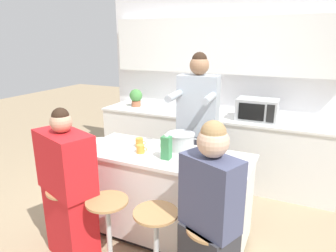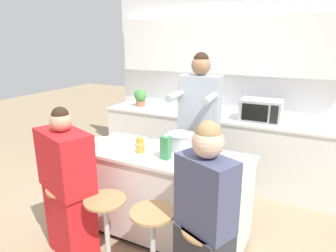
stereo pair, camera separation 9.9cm
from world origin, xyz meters
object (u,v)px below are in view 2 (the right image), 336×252
(kitchen_island, at_px, (165,195))
(person_cooking, at_px, (199,136))
(coffee_cup_far, at_px, (140,142))
(banana_bunch, at_px, (227,162))
(person_seated_near, at_px, (205,229))
(bar_stool_center_left, at_px, (107,234))
(fruit_bowl, at_px, (102,142))
(cooking_pot, at_px, (181,141))
(microwave, at_px, (261,110))
(coffee_cup_near, at_px, (140,149))
(juice_carton, at_px, (166,147))
(bar_stool_center_right, at_px, (153,248))
(potted_plant, at_px, (140,97))
(person_wrapped_blanket, at_px, (68,190))
(bar_stool_leftmost, at_px, (70,219))

(kitchen_island, relative_size, person_cooking, 0.90)
(coffee_cup_far, bearing_deg, banana_bunch, -3.36)
(person_cooking, height_order, person_seated_near, person_cooking)
(bar_stool_center_left, bearing_deg, fruit_bowl, 129.96)
(fruit_bowl, bearing_deg, bar_stool_center_left, -50.04)
(bar_stool_center_left, relative_size, cooking_pot, 1.86)
(person_seated_near, xyz_separation_m, fruit_bowl, (-1.31, 0.55, 0.25))
(microwave, bearing_deg, cooking_pot, -111.59)
(coffee_cup_near, bearing_deg, juice_carton, -5.27)
(bar_stool_center_right, xyz_separation_m, microwave, (0.38, 2.07, 0.71))
(juice_carton, bearing_deg, person_seated_near, -42.45)
(fruit_bowl, bearing_deg, person_cooking, 40.87)
(microwave, bearing_deg, banana_bunch, -90.00)
(banana_bunch, height_order, potted_plant, potted_plant)
(person_wrapped_blanket, xyz_separation_m, person_seated_near, (1.26, 0.00, 0.02))
(kitchen_island, distance_m, person_wrapped_blanket, 0.91)
(bar_stool_center_left, relative_size, banana_bunch, 4.08)
(microwave, distance_m, potted_plant, 1.81)
(bar_stool_center_left, height_order, person_cooking, person_cooking)
(kitchen_island, relative_size, microwave, 3.24)
(banana_bunch, bearing_deg, bar_stool_leftmost, -153.47)
(cooking_pot, xyz_separation_m, fruit_bowl, (-0.76, -0.25, -0.05))
(bar_stool_center_right, distance_m, juice_carton, 0.83)
(coffee_cup_far, bearing_deg, potted_plant, 121.81)
(coffee_cup_near, distance_m, coffee_cup_far, 0.16)
(person_seated_near, distance_m, cooking_pot, 1.02)
(kitchen_island, height_order, bar_stool_leftmost, kitchen_island)
(bar_stool_center_left, relative_size, potted_plant, 2.54)
(banana_bunch, bearing_deg, bar_stool_center_left, -142.08)
(kitchen_island, height_order, coffee_cup_far, coffee_cup_far)
(coffee_cup_far, xyz_separation_m, potted_plant, (-0.90, 1.46, 0.14))
(bar_stool_center_left, relative_size, person_wrapped_blanket, 0.48)
(person_seated_near, height_order, coffee_cup_far, person_seated_near)
(bar_stool_center_left, xyz_separation_m, banana_bunch, (0.81, 0.63, 0.56))
(coffee_cup_far, bearing_deg, fruit_bowl, -160.13)
(person_wrapped_blanket, distance_m, juice_carton, 0.93)
(person_cooking, distance_m, coffee_cup_near, 0.75)
(cooking_pot, bearing_deg, fruit_bowl, -161.81)
(person_cooking, xyz_separation_m, juice_carton, (-0.04, -0.71, 0.10))
(bar_stool_leftmost, bearing_deg, kitchen_island, 43.80)
(kitchen_island, distance_m, bar_stool_center_left, 0.68)
(cooking_pot, relative_size, fruit_bowl, 1.74)
(bar_stool_center_left, distance_m, person_seated_near, 0.91)
(fruit_bowl, relative_size, coffee_cup_far, 1.89)
(bar_stool_center_left, distance_m, bar_stool_center_right, 0.43)
(person_cooking, relative_size, juice_carton, 7.94)
(cooking_pot, distance_m, banana_bunch, 0.54)
(banana_bunch, distance_m, potted_plant, 2.36)
(coffee_cup_far, distance_m, juice_carton, 0.41)
(bar_stool_leftmost, relative_size, juice_carton, 2.98)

